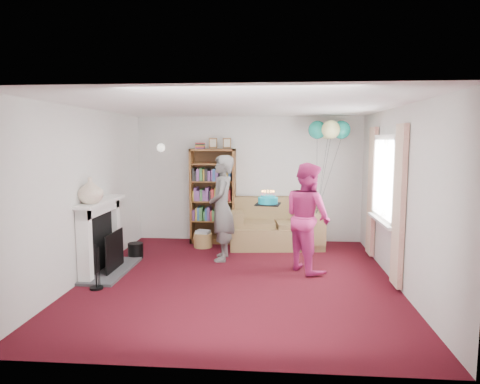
# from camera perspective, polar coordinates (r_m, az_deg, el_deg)

# --- Properties ---
(ground) EXTENTS (5.00, 5.00, 0.00)m
(ground) POSITION_cam_1_polar(r_m,az_deg,el_deg) (6.42, -0.29, -11.53)
(ground) COLOR #38080E
(ground) RESTS_ON ground
(wall_back) EXTENTS (4.50, 0.02, 2.50)m
(wall_back) POSITION_cam_1_polar(r_m,az_deg,el_deg) (8.62, 1.16, 1.74)
(wall_back) COLOR silver
(wall_back) RESTS_ON ground
(wall_left) EXTENTS (0.02, 5.00, 2.50)m
(wall_left) POSITION_cam_1_polar(r_m,az_deg,el_deg) (6.72, -19.88, -0.17)
(wall_left) COLOR silver
(wall_left) RESTS_ON ground
(wall_right) EXTENTS (0.02, 5.00, 2.50)m
(wall_right) POSITION_cam_1_polar(r_m,az_deg,el_deg) (6.35, 20.47, -0.58)
(wall_right) COLOR silver
(wall_right) RESTS_ON ground
(ceiling) EXTENTS (4.50, 5.00, 0.01)m
(ceiling) POSITION_cam_1_polar(r_m,az_deg,el_deg) (6.10, -0.30, 11.38)
(ceiling) COLOR white
(ceiling) RESTS_ON wall_back
(fireplace) EXTENTS (0.55, 1.80, 1.12)m
(fireplace) POSITION_cam_1_polar(r_m,az_deg,el_deg) (6.95, -17.67, -6.04)
(fireplace) COLOR #3F3F42
(fireplace) RESTS_ON ground
(window_bay) EXTENTS (0.14, 2.02, 2.20)m
(window_bay) POSITION_cam_1_polar(r_m,az_deg,el_deg) (6.92, 18.68, -0.31)
(window_bay) COLOR white
(window_bay) RESTS_ON ground
(wall_sconce) EXTENTS (0.16, 0.23, 0.16)m
(wall_sconce) POSITION_cam_1_polar(r_m,az_deg,el_deg) (8.73, -10.50, 5.84)
(wall_sconce) COLOR gold
(wall_sconce) RESTS_ON ground
(bookcase) EXTENTS (0.88, 0.42, 2.07)m
(bookcase) POSITION_cam_1_polar(r_m,az_deg,el_deg) (8.52, -3.59, -0.60)
(bookcase) COLOR #472B14
(bookcase) RESTS_ON ground
(sofa) EXTENTS (1.74, 0.92, 0.92)m
(sofa) POSITION_cam_1_polar(r_m,az_deg,el_deg) (8.31, 4.78, -4.81)
(sofa) COLOR olive
(sofa) RESTS_ON ground
(wicker_basket) EXTENTS (0.35, 0.35, 0.33)m
(wicker_basket) POSITION_cam_1_polar(r_m,az_deg,el_deg) (8.23, -4.95, -6.33)
(wicker_basket) COLOR #AA884F
(wicker_basket) RESTS_ON ground
(person_striped) EXTENTS (0.46, 0.67, 1.78)m
(person_striped) POSITION_cam_1_polar(r_m,az_deg,el_deg) (7.23, -2.43, -2.15)
(person_striped) COLOR black
(person_striped) RESTS_ON ground
(person_magenta) EXTENTS (0.98, 1.04, 1.69)m
(person_magenta) POSITION_cam_1_polar(r_m,az_deg,el_deg) (6.72, 9.00, -3.32)
(person_magenta) COLOR #AD2262
(person_magenta) RESTS_ON ground
(birthday_cake) EXTENTS (0.37, 0.37, 0.22)m
(birthday_cake) POSITION_cam_1_polar(r_m,az_deg,el_deg) (6.74, 3.74, -1.15)
(birthday_cake) COLOR black
(birthday_cake) RESTS_ON ground
(balloons) EXTENTS (0.78, 0.78, 1.72)m
(balloons) POSITION_cam_1_polar(r_m,az_deg,el_deg) (8.18, 11.82, 8.11)
(balloons) COLOR #3F3F3F
(balloons) RESTS_ON ground
(mantel_vase) EXTENTS (0.37, 0.37, 0.38)m
(mantel_vase) POSITION_cam_1_polar(r_m,az_deg,el_deg) (6.52, -19.33, 0.21)
(mantel_vase) COLOR beige
(mantel_vase) RESTS_ON fireplace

